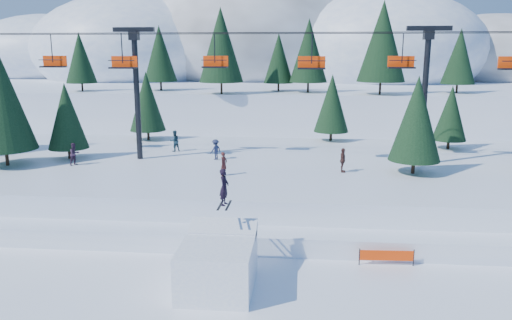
# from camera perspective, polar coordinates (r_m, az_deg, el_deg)

# --- Properties ---
(ground) EXTENTS (160.00, 160.00, 0.00)m
(ground) POSITION_cam_1_polar(r_m,az_deg,el_deg) (23.38, -5.33, -15.68)
(ground) COLOR white
(ground) RESTS_ON ground
(mid_shelf) EXTENTS (70.00, 22.00, 2.50)m
(mid_shelf) POSITION_cam_1_polar(r_m,az_deg,el_deg) (39.68, -0.57, -1.86)
(mid_shelf) COLOR white
(mid_shelf) RESTS_ON ground
(berm) EXTENTS (70.00, 6.00, 1.10)m
(berm) POSITION_cam_1_polar(r_m,az_deg,el_deg) (30.39, -2.55, -7.73)
(berm) COLOR white
(berm) RESTS_ON ground
(mountain_ridge) EXTENTS (119.00, 61.59, 26.46)m
(mountain_ridge) POSITION_cam_1_polar(r_m,az_deg,el_deg) (94.05, -0.15, 11.48)
(mountain_ridge) COLOR white
(mountain_ridge) RESTS_ON ground
(jump_kicker) EXTENTS (3.35, 4.56, 5.42)m
(jump_kicker) POSITION_cam_1_polar(r_m,az_deg,el_deg) (23.97, -4.35, -11.60)
(jump_kicker) COLOR white
(jump_kicker) RESTS_ON ground
(chairlift) EXTENTS (46.00, 3.21, 10.28)m
(chairlift) POSITION_cam_1_polar(r_m,az_deg,el_deg) (38.42, 1.99, 9.85)
(chairlift) COLOR black
(chairlift) RESTS_ON mid_shelf
(conifer_stand) EXTENTS (63.56, 17.59, 8.92)m
(conifer_stand) POSITION_cam_1_polar(r_m,az_deg,el_deg) (39.48, 0.13, 6.07)
(conifer_stand) COLOR black
(conifer_stand) RESTS_ON mid_shelf
(distant_skiers) EXTENTS (26.47, 10.04, 1.82)m
(distant_skiers) POSITION_cam_1_polar(r_m,az_deg,el_deg) (39.70, -4.15, 1.22)
(distant_skiers) COLOR #262B4A
(distant_skiers) RESTS_ON mid_shelf
(banner_near) EXTENTS (2.86, 0.19, 0.90)m
(banner_near) POSITION_cam_1_polar(r_m,az_deg,el_deg) (27.31, 14.70, -10.53)
(banner_near) COLOR black
(banner_near) RESTS_ON ground
(banner_far) EXTENTS (2.61, 1.22, 0.90)m
(banner_far) POSITION_cam_1_polar(r_m,az_deg,el_deg) (29.28, 12.39, -8.83)
(banner_far) COLOR black
(banner_far) RESTS_ON ground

